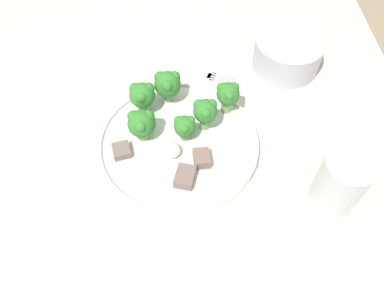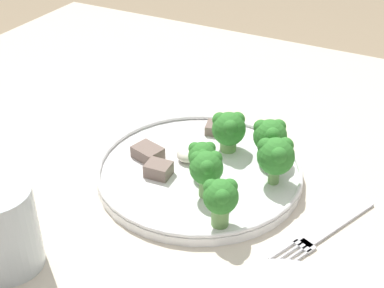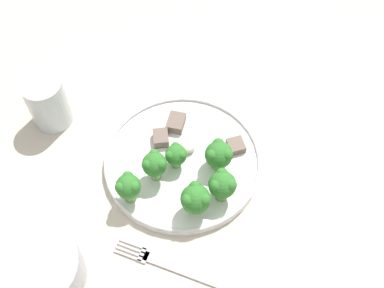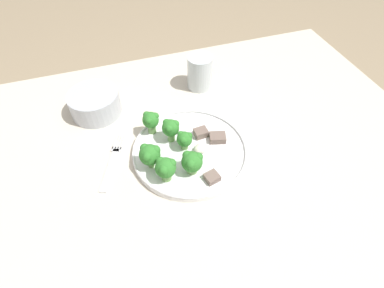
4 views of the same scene
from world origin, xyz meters
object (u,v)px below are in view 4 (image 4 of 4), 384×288
at_px(dinner_plate, 190,151).
at_px(drinking_glass, 200,74).
at_px(fork, 112,162).
at_px(cream_bowl, 95,104).

relative_size(dinner_plate, drinking_glass, 2.79).
height_order(dinner_plate, drinking_glass, drinking_glass).
relative_size(dinner_plate, fork, 1.67).
bearing_deg(dinner_plate, cream_bowl, 131.86).
distance_m(dinner_plate, drinking_glass, 0.27).
xyz_separation_m(dinner_plate, fork, (-0.18, 0.03, -0.01)).
distance_m(fork, cream_bowl, 0.19).
bearing_deg(fork, dinner_plate, -9.30).
height_order(fork, drinking_glass, drinking_glass).
bearing_deg(dinner_plate, fork, 170.70).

